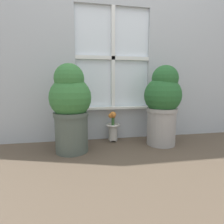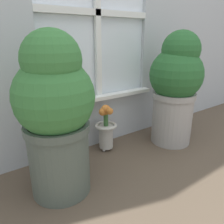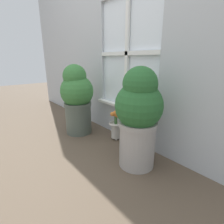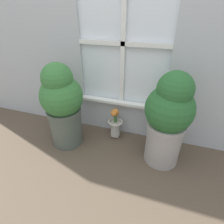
% 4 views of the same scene
% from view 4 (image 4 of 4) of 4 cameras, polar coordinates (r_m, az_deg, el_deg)
% --- Properties ---
extents(ground_plane, '(10.00, 10.00, 0.00)m').
position_cam_4_polar(ground_plane, '(1.36, -5.39, -21.98)').
color(ground_plane, brown).
extents(potted_plant_left, '(0.35, 0.35, 0.74)m').
position_cam_4_polar(potted_plant_left, '(1.51, -15.82, 2.59)').
color(potted_plant_left, '#4C564C').
rests_on(potted_plant_left, ground_plane).
extents(potted_plant_right, '(0.34, 0.34, 0.75)m').
position_cam_4_polar(potted_plant_right, '(1.31, 17.81, -1.75)').
color(potted_plant_right, '#9E9993').
rests_on(potted_plant_right, ground_plane).
extents(flower_vase, '(0.14, 0.14, 0.31)m').
position_cam_4_polar(flower_vase, '(1.64, 1.05, -3.73)').
color(flower_vase, '#BCB7AD').
rests_on(flower_vase, ground_plane).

